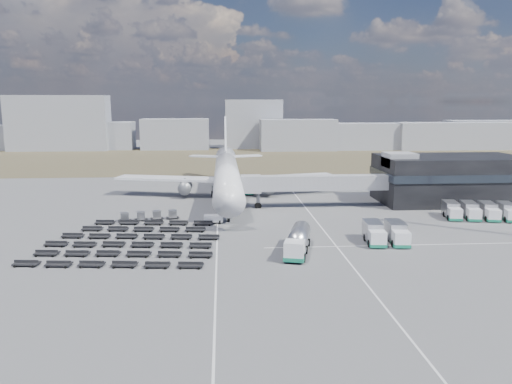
{
  "coord_description": "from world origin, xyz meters",
  "views": [
    {
      "loc": [
        -1.1,
        -79.4,
        21.49
      ],
      "look_at": [
        5.53,
        16.8,
        4.0
      ],
      "focal_mm": 35.0,
      "sensor_mm": 36.0,
      "label": 1
    }
  ],
  "objects": [
    {
      "name": "service_trucks_far",
      "position": [
        46.63,
        8.02,
        1.48
      ],
      "size": [
        13.36,
        9.02,
        2.73
      ],
      "rotation": [
        0.0,
        0.0,
        -0.19
      ],
      "color": "white",
      "rests_on": "ground"
    },
    {
      "name": "skyline",
      "position": [
        -6.26,
        149.81,
        7.96
      ],
      "size": [
        314.62,
        27.57,
        24.3
      ],
      "color": "#9497A1",
      "rests_on": "ground"
    },
    {
      "name": "airliner",
      "position": [
        0.0,
        32.38,
        5.29
      ],
      "size": [
        51.59,
        64.53,
        17.62
      ],
      "color": "white",
      "rests_on": "ground"
    },
    {
      "name": "pushback_tug",
      "position": [
        -2.74,
        8.0,
        0.74
      ],
      "size": [
        3.33,
        1.9,
        1.49
      ],
      "primitive_type": "cube",
      "rotation": [
        0.0,
        0.0,
        -0.01
      ],
      "color": "white",
      "rests_on": "ground"
    },
    {
      "name": "baggage_dollies",
      "position": [
        -15.16,
        -4.15,
        0.39
      ],
      "size": [
        27.78,
        27.03,
        0.79
      ],
      "rotation": [
        0.0,
        0.0,
        -0.1
      ],
      "color": "black",
      "rests_on": "ground"
    },
    {
      "name": "fuel_tanker",
      "position": [
        9.66,
        -10.75,
        1.79
      ],
      "size": [
        5.52,
        11.4,
        3.57
      ],
      "rotation": [
        0.0,
        0.0,
        -0.26
      ],
      "color": "white",
      "rests_on": "ground"
    },
    {
      "name": "catering_truck",
      "position": [
        5.47,
        37.08,
        1.43
      ],
      "size": [
        3.62,
        6.44,
        2.79
      ],
      "rotation": [
        0.0,
        0.0,
        -0.2
      ],
      "color": "white",
      "rests_on": "ground"
    },
    {
      "name": "jet_bridge",
      "position": [
        15.9,
        20.42,
        5.05
      ],
      "size": [
        30.3,
        3.8,
        7.05
      ],
      "color": "#939399",
      "rests_on": "ground"
    },
    {
      "name": "grass_strip",
      "position": [
        0.0,
        110.0,
        0.01
      ],
      "size": [
        420.0,
        90.0,
        0.01
      ],
      "primitive_type": "cube",
      "color": "#49422C",
      "rests_on": "ground"
    },
    {
      "name": "uld_row",
      "position": [
        -14.61,
        10.99,
        0.91
      ],
      "size": [
        11.01,
        3.44,
        1.52
      ],
      "rotation": [
        0.0,
        0.0,
        0.19
      ],
      "color": "black",
      "rests_on": "ground"
    },
    {
      "name": "service_trucks_near",
      "position": [
        23.93,
        -6.57,
        1.58
      ],
      "size": [
        6.67,
        7.74,
        2.9
      ],
      "rotation": [
        0.0,
        0.0,
        -0.09
      ],
      "color": "white",
      "rests_on": "ground"
    },
    {
      "name": "terminal",
      "position": [
        47.77,
        23.96,
        5.25
      ],
      "size": [
        30.4,
        16.4,
        11.0
      ],
      "color": "black",
      "rests_on": "ground"
    },
    {
      "name": "lane_markings",
      "position": [
        9.77,
        3.0,
        0.01
      ],
      "size": [
        47.12,
        110.0,
        0.01
      ],
      "color": "silver",
      "rests_on": "ground"
    },
    {
      "name": "ground",
      "position": [
        0.0,
        0.0,
        0.0
      ],
      "size": [
        420.0,
        420.0,
        0.0
      ],
      "primitive_type": "plane",
      "color": "#565659",
      "rests_on": "ground"
    }
  ]
}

